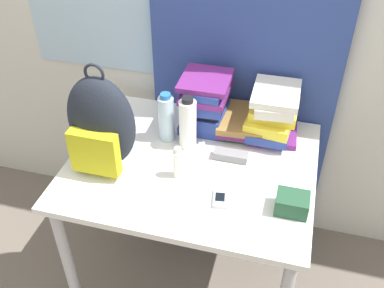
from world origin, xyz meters
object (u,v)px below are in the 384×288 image
(camera_pouch, at_px, (292,203))
(book_stack_right, at_px, (273,114))
(book_stack_center, at_px, (243,123))
(sports_bottle, at_px, (188,124))
(water_bottle, at_px, (166,118))
(backpack, at_px, (101,125))
(cell_phone, at_px, (220,198))
(sunscreen_bottle, at_px, (178,163))
(book_stack_left, at_px, (206,101))
(sunglasses_case, at_px, (231,156))

(camera_pouch, bearing_deg, book_stack_right, 106.75)
(book_stack_center, distance_m, sports_bottle, 0.29)
(water_bottle, distance_m, sports_bottle, 0.11)
(sports_bottle, bearing_deg, book_stack_center, 39.10)
(backpack, height_order, sports_bottle, backpack)
(cell_phone, relative_size, camera_pouch, 0.88)
(sunscreen_bottle, xyz_separation_m, camera_pouch, (0.47, -0.08, -0.03))
(sports_bottle, bearing_deg, book_stack_left, 76.47)
(sunglasses_case, distance_m, camera_pouch, 0.37)
(sports_bottle, bearing_deg, camera_pouch, -30.04)
(backpack, distance_m, cell_phone, 0.56)
(cell_phone, bearing_deg, sunglasses_case, 92.02)
(camera_pouch, bearing_deg, sports_bottle, 149.96)
(backpack, distance_m, book_stack_left, 0.52)
(book_stack_left, relative_size, sunglasses_case, 1.81)
(book_stack_center, bearing_deg, cell_phone, -90.66)
(backpack, height_order, camera_pouch, backpack)
(backpack, xyz_separation_m, camera_pouch, (0.79, -0.07, -0.17))
(sunglasses_case, bearing_deg, book_stack_left, 127.37)
(book_stack_left, distance_m, book_stack_center, 0.20)
(backpack, xyz_separation_m, book_stack_right, (0.66, 0.38, -0.08))
(cell_phone, xyz_separation_m, sunglasses_case, (-0.01, 0.26, 0.01))
(book_stack_left, distance_m, cell_phone, 0.52)
(camera_pouch, bearing_deg, water_bottle, 152.53)
(sports_bottle, bearing_deg, water_bottle, 165.76)
(book_stack_left, height_order, sunscreen_bottle, book_stack_left)
(book_stack_right, xyz_separation_m, water_bottle, (-0.46, -0.15, -0.01))
(water_bottle, height_order, camera_pouch, water_bottle)
(book_stack_center, xyz_separation_m, water_bottle, (-0.33, -0.15, 0.07))
(book_stack_center, distance_m, book_stack_right, 0.15)
(book_stack_left, bearing_deg, book_stack_right, 0.29)
(sports_bottle, distance_m, camera_pouch, 0.57)
(book_stack_center, xyz_separation_m, book_stack_right, (0.13, -0.00, 0.08))
(water_bottle, xyz_separation_m, sunscreen_bottle, (0.12, -0.23, -0.05))
(book_stack_center, bearing_deg, book_stack_right, -1.60)
(backpack, xyz_separation_m, book_stack_center, (0.53, 0.39, -0.16))
(backpack, height_order, book_stack_right, backpack)
(book_stack_right, xyz_separation_m, cell_phone, (-0.14, -0.47, -0.11))
(book_stack_left, xyz_separation_m, sunglasses_case, (0.16, -0.21, -0.12))
(sports_bottle, bearing_deg, sunscreen_bottle, -85.80)
(book_stack_center, height_order, book_stack_right, book_stack_right)
(book_stack_right, bearing_deg, cell_phone, -106.18)
(book_stack_right, distance_m, cell_phone, 0.50)
(book_stack_right, distance_m, sunscreen_bottle, 0.51)
(book_stack_right, height_order, sports_bottle, sports_bottle)
(water_bottle, xyz_separation_m, camera_pouch, (0.59, -0.31, -0.08))
(book_stack_center, relative_size, sunscreen_bottle, 1.89)
(backpack, bearing_deg, camera_pouch, -5.25)
(backpack, height_order, sunglasses_case, backpack)
(book_stack_left, relative_size, book_stack_right, 0.97)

